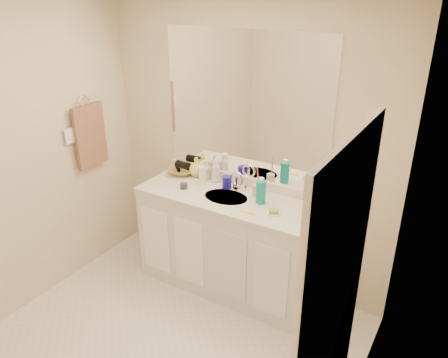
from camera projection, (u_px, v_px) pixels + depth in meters
name	position (u px, v px, depth m)	size (l,w,h in m)	color
wall_back	(244.00, 149.00, 3.65)	(2.60, 0.02, 2.40)	beige
wall_left	(7.00, 169.00, 3.25)	(0.02, 2.60, 2.40)	beige
wall_right	(354.00, 282.00, 2.01)	(0.02, 2.60, 2.40)	beige
vanity_cabinet	(227.00, 243.00, 3.75)	(1.50, 0.55, 0.85)	silver
countertop	(227.00, 198.00, 3.57)	(1.52, 0.57, 0.03)	silver
backsplash	(243.00, 180.00, 3.75)	(1.52, 0.03, 0.08)	white
sink_basin	(226.00, 198.00, 3.55)	(0.37, 0.37, 0.02)	beige
faucet	(237.00, 183.00, 3.66)	(0.02, 0.02, 0.11)	silver
mirror	(245.00, 107.00, 3.49)	(1.48, 0.01, 1.20)	white
blue_mug	(227.00, 182.00, 3.68)	(0.08, 0.08, 0.11)	#1D179E
tan_cup	(257.00, 190.00, 3.55)	(0.07, 0.07, 0.09)	beige
toothbrush	(258.00, 179.00, 3.50)	(0.01, 0.01, 0.20)	#FF4387
mouthwash_bottle	(261.00, 192.00, 3.42)	(0.08, 0.08, 0.18)	#0C9391
soap_dish	(274.00, 213.00, 3.28)	(0.10, 0.08, 0.01)	white
green_soap	(274.00, 211.00, 3.27)	(0.08, 0.05, 0.03)	#72B92D
orange_comb	(248.00, 213.00, 3.30)	(0.12, 0.02, 0.00)	yellow
dark_jar	(184.00, 186.00, 3.68)	(0.06, 0.06, 0.05)	#2C2D32
extra_white_bottle	(202.00, 176.00, 3.73)	(0.05, 0.05, 0.16)	white
soap_bottle_white	(216.00, 171.00, 3.78)	(0.08, 0.08, 0.20)	silver
soap_bottle_cream	(205.00, 170.00, 3.83)	(0.08, 0.08, 0.18)	beige
soap_bottle_yellow	(197.00, 167.00, 3.90)	(0.14, 0.14, 0.17)	#E6E85A
wicker_basket	(181.00, 171.00, 3.97)	(0.24, 0.24, 0.06)	#A48642
hair_dryer	(183.00, 165.00, 3.93)	(0.07, 0.07, 0.14)	black
towel_ring	(84.00, 102.00, 3.70)	(0.11, 0.11, 0.01)	silver
hand_towel	(90.00, 136.00, 3.81)	(0.04, 0.32, 0.55)	brown
switch_plate	(69.00, 136.00, 3.64)	(0.01, 0.09, 0.13)	white
door	(326.00, 357.00, 1.87)	(0.02, 0.82, 2.00)	white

